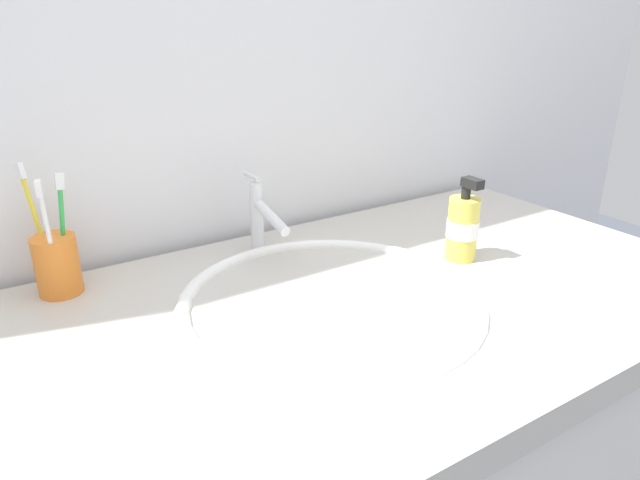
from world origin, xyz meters
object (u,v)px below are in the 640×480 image
at_px(toothbrush_cup, 57,265).
at_px(toothbrush_white, 48,232).
at_px(toothbrush_green, 62,225).
at_px(toothbrush_yellow, 36,219).
at_px(faucet, 261,215).
at_px(soap_dispenser, 463,227).

distance_m(toothbrush_cup, toothbrush_white, 0.07).
height_order(toothbrush_green, toothbrush_yellow, toothbrush_yellow).
distance_m(faucet, soap_dispenser, 0.35).
bearing_deg(faucet, soap_dispenser, -37.14).
bearing_deg(toothbrush_yellow, toothbrush_white, -82.76).
height_order(faucet, soap_dispenser, soap_dispenser).
bearing_deg(toothbrush_yellow, soap_dispenser, -23.23).
height_order(toothbrush_white, soap_dispenser, toothbrush_white).
relative_size(toothbrush_cup, toothbrush_yellow, 0.48).
relative_size(toothbrush_cup, soap_dispenser, 0.62).
bearing_deg(toothbrush_white, faucet, 0.12).
xyz_separation_m(faucet, toothbrush_green, (-0.32, 0.03, 0.04)).
bearing_deg(faucet, toothbrush_white, -179.88).
bearing_deg(soap_dispenser, toothbrush_green, 158.13).
relative_size(toothbrush_cup, toothbrush_white, 0.50).
bearing_deg(toothbrush_yellow, faucet, -9.38).
relative_size(toothbrush_yellow, soap_dispenser, 1.31).
bearing_deg(toothbrush_yellow, toothbrush_green, -43.90).
bearing_deg(soap_dispenser, toothbrush_yellow, 156.77).
height_order(toothbrush_cup, toothbrush_white, toothbrush_white).
bearing_deg(soap_dispenser, toothbrush_cup, 158.77).
distance_m(toothbrush_cup, toothbrush_yellow, 0.08).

